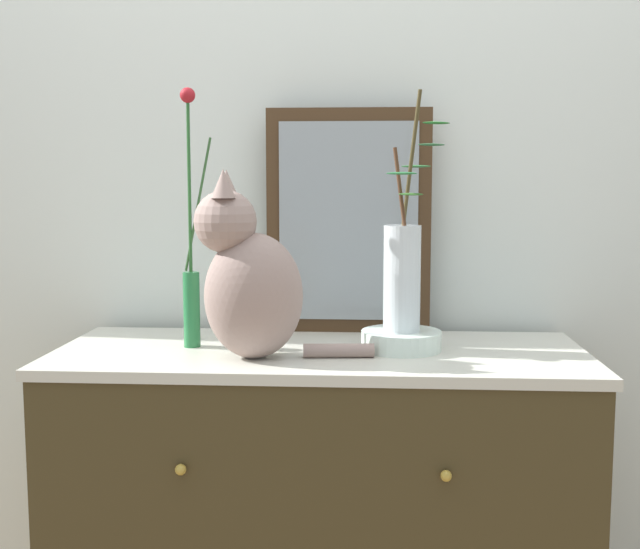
# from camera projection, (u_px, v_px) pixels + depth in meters

# --- Properties ---
(wall_back) EXTENTS (4.40, 0.08, 2.60)m
(wall_back) POSITION_uv_depth(u_px,v_px,m) (328.00, 195.00, 2.17)
(wall_back) COLOR silver
(wall_back) RESTS_ON ground_plane
(sideboard) EXTENTS (1.26, 0.53, 0.94)m
(sideboard) POSITION_uv_depth(u_px,v_px,m) (320.00, 537.00, 1.94)
(sideboard) COLOR #3D321A
(sideboard) RESTS_ON ground_plane
(mirror_leaning) EXTENTS (0.43, 0.03, 0.59)m
(mirror_leaning) POSITION_uv_depth(u_px,v_px,m) (348.00, 221.00, 2.08)
(mirror_leaning) COLOR #402B18
(mirror_leaning) RESTS_ON sideboard
(cat_sitting) EXTENTS (0.40, 0.19, 0.43)m
(cat_sitting) POSITION_uv_depth(u_px,v_px,m) (249.00, 279.00, 1.77)
(cat_sitting) COLOR gray
(cat_sitting) RESTS_ON sideboard
(vase_slim_green) EXTENTS (0.08, 0.04, 0.62)m
(vase_slim_green) POSITION_uv_depth(u_px,v_px,m) (191.00, 272.00, 1.89)
(vase_slim_green) COLOR #246D3A
(vase_slim_green) RESTS_ON sideboard
(bowl_porcelain) EXTENTS (0.19, 0.19, 0.05)m
(bowl_porcelain) POSITION_uv_depth(u_px,v_px,m) (401.00, 340.00, 1.88)
(bowl_porcelain) COLOR white
(bowl_porcelain) RESTS_ON sideboard
(vase_glass_clear) EXTENTS (0.16, 0.18, 0.56)m
(vase_glass_clear) POSITION_uv_depth(u_px,v_px,m) (403.00, 272.00, 1.86)
(vase_glass_clear) COLOR silver
(vase_glass_clear) RESTS_ON bowl_porcelain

